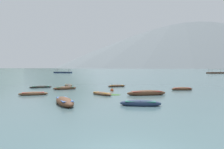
{
  "coord_description": "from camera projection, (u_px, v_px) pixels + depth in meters",
  "views": [
    {
      "loc": [
        -0.1,
        -7.8,
        3.06
      ],
      "look_at": [
        -3.9,
        58.33,
        1.06
      ],
      "focal_mm": 37.05,
      "sensor_mm": 36.0,
      "label": 1
    }
  ],
  "objects": [
    {
      "name": "mountain_3",
      "position": [
        183.0,
        38.0,
        1282.53
      ],
      "size": [
        1420.2,
        1420.2,
        336.41
      ],
      "primitive_type": "cone",
      "color": "slate",
      "rests_on": "ground"
    },
    {
      "name": "rowboat_11",
      "position": [
        41.0,
        87.0,
        34.85
      ],
      "size": [
        3.3,
        2.28,
        0.4
      ],
      "color": "#2D2826",
      "rests_on": "ground"
    },
    {
      "name": "rowboat_3",
      "position": [
        33.0,
        94.0,
        25.71
      ],
      "size": [
        3.35,
        2.0,
        0.46
      ],
      "color": "brown",
      "rests_on": "ground"
    },
    {
      "name": "mountain_2",
      "position": [
        68.0,
        43.0,
        1579.22
      ],
      "size": [
        840.51,
        840.51,
        335.84
      ],
      "primitive_type": "cone",
      "color": "#56665B",
      "rests_on": "ground"
    },
    {
      "name": "rowboat_2",
      "position": [
        102.0,
        94.0,
        25.8
      ],
      "size": [
        2.88,
        2.91,
        0.42
      ],
      "color": "brown",
      "rests_on": "ground"
    },
    {
      "name": "rowboat_10",
      "position": [
        65.0,
        88.0,
        32.33
      ],
      "size": [
        3.36,
        2.57,
        0.52
      ],
      "color": "brown",
      "rests_on": "ground"
    },
    {
      "name": "rowboat_7",
      "position": [
        117.0,
        86.0,
        36.81
      ],
      "size": [
        3.08,
        2.17,
        0.41
      ],
      "color": "#4C3323",
      "rests_on": "ground"
    },
    {
      "name": "rowboat_4",
      "position": [
        140.0,
        103.0,
        18.54
      ],
      "size": [
        3.38,
        1.27,
        0.58
      ],
      "color": "navy",
      "rests_on": "ground"
    },
    {
      "name": "ground_plane",
      "position": [
        125.0,
        68.0,
        1504.72
      ],
      "size": [
        6000.0,
        6000.0,
        0.0
      ],
      "primitive_type": "plane",
      "color": "slate"
    },
    {
      "name": "weed_patch_0",
      "position": [
        41.0,
        87.0,
        35.33
      ],
      "size": [
        1.59,
        1.92,
        0.14
      ],
      "primitive_type": "ellipsoid",
      "rotation": [
        0.0,
        0.0,
        3.14
      ],
      "color": "#477033",
      "rests_on": "ground"
    },
    {
      "name": "rowboat_9",
      "position": [
        69.0,
        86.0,
        36.2
      ],
      "size": [
        2.28,
        3.66,
        0.6
      ],
      "color": "#2D2826",
      "rests_on": "ground"
    },
    {
      "name": "rowboat_6",
      "position": [
        182.0,
        89.0,
        31.32
      ],
      "size": [
        3.15,
        1.6,
        0.51
      ],
      "color": "brown",
      "rests_on": "ground"
    },
    {
      "name": "ferry_0",
      "position": [
        216.0,
        73.0,
        117.71
      ],
      "size": [
        10.64,
        6.81,
        2.54
      ],
      "color": "#4C3323",
      "rests_on": "ground"
    },
    {
      "name": "rowboat_1",
      "position": [
        65.0,
        102.0,
        19.19
      ],
      "size": [
        3.05,
        4.64,
        0.7
      ],
      "color": "brown",
      "rests_on": "ground"
    },
    {
      "name": "ferry_1",
      "position": [
        63.0,
        72.0,
        127.65
      ],
      "size": [
        9.6,
        4.33,
        2.54
      ],
      "color": "navy",
      "rests_on": "ground"
    },
    {
      "name": "weed_patch_2",
      "position": [
        111.0,
        95.0,
        25.94
      ],
      "size": [
        2.53,
        1.88,
        0.14
      ],
      "primitive_type": "ellipsoid",
      "rotation": [
        0.0,
        0.0,
        2.94
      ],
      "color": "#38662D",
      "rests_on": "ground"
    },
    {
      "name": "rowboat_0",
      "position": [
        146.0,
        93.0,
        25.67
      ],
      "size": [
        4.65,
        2.3,
        0.69
      ],
      "color": "brown",
      "rests_on": "ground"
    },
    {
      "name": "mooring_buoy",
      "position": [
        112.0,
        90.0,
        30.19
      ],
      "size": [
        0.42,
        0.42,
        1.05
      ],
      "color": "#DB4C1E",
      "rests_on": "ground"
    }
  ]
}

